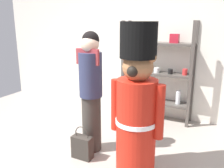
{
  "coord_description": "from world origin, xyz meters",
  "views": [
    {
      "loc": [
        1.55,
        -2.08,
        1.72
      ],
      "look_at": [
        0.29,
        0.4,
        1.0
      ],
      "focal_mm": 38.41,
      "sensor_mm": 36.0,
      "label": 1
    }
  ],
  "objects": [
    {
      "name": "back_wall",
      "position": [
        0.0,
        2.2,
        1.3
      ],
      "size": [
        6.4,
        0.12,
        2.6
      ],
      "primitive_type": "cube",
      "color": "silver",
      "rests_on": "ground_plane"
    },
    {
      "name": "teddy_bear_guard",
      "position": [
        0.65,
        0.31,
        0.81
      ],
      "size": [
        0.63,
        0.48,
        1.73
      ],
      "color": "red",
      "rests_on": "ground_plane"
    },
    {
      "name": "ground_plane",
      "position": [
        0.0,
        0.0,
        0.0
      ],
      "size": [
        6.4,
        6.4,
        0.0
      ],
      "primitive_type": "plane",
      "color": "#9E9389"
    },
    {
      "name": "merchandise_shelf",
      "position": [
        0.39,
        1.98,
        0.87
      ],
      "size": [
        1.24,
        0.35,
        1.75
      ],
      "color": "#4C4742",
      "rests_on": "ground_plane"
    },
    {
      "name": "person_shopper",
      "position": [
        -0.07,
        0.49,
        0.87
      ],
      "size": [
        0.32,
        0.3,
        1.61
      ],
      "color": "#38332D",
      "rests_on": "ground_plane"
    },
    {
      "name": "shopping_bag",
      "position": [
        -0.06,
        0.24,
        0.16
      ],
      "size": [
        0.27,
        0.13,
        0.44
      ],
      "color": "#332D28",
      "rests_on": "ground_plane"
    }
  ]
}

